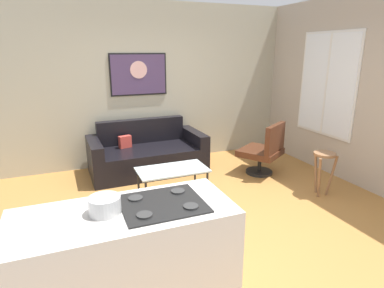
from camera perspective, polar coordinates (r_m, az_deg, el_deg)
The scene contains 11 objects.
ground at distance 4.06m, azimuth 2.02°, elevation -13.50°, with size 6.40×6.40×0.04m, color #AA7438.
back_wall at distance 5.85m, azimuth -7.66°, elevation 10.30°, with size 6.40×0.05×2.80m, color #AEA992.
right_wall at distance 5.41m, azimuth 27.38°, elevation 8.17°, with size 0.05×6.40×2.80m, color #B3A594.
couch at distance 5.53m, azimuth -7.95°, elevation -1.93°, with size 1.90×0.97×0.84m.
coffee_table at distance 4.40m, azimuth -3.50°, elevation -4.92°, with size 0.94×0.52×0.45m.
armchair at distance 5.42m, azimuth 12.72°, elevation -1.08°, with size 0.86×0.85×0.87m.
bar_stool at distance 4.86m, azimuth 22.22°, elevation -3.18°, with size 0.34×0.34×0.63m.
kitchen_counter at distance 2.62m, azimuth -11.31°, elevation -20.21°, with size 1.58×0.68×0.92m.
mixing_bowl at distance 2.35m, azimuth -15.14°, elevation -10.45°, with size 0.22×0.22×0.12m.
wall_painting at distance 5.75m, azimuth -9.40°, elevation 12.03°, with size 0.99×0.03×0.71m.
window at distance 5.78m, azimuth 22.71°, elevation 9.66°, with size 0.03×1.21×1.67m.
Camera 1 is at (-1.44, -3.21, 1.99)m, focal length 30.21 mm.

